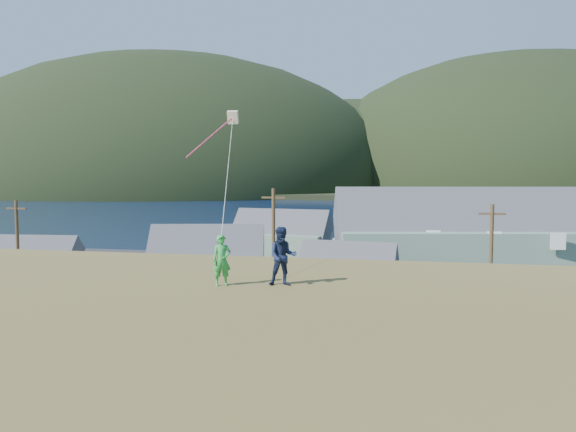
# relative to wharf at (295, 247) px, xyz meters

# --- Properties ---
(ground) EXTENTS (900.00, 900.00, 0.00)m
(ground) POSITION_rel_wharf_xyz_m (6.00, -40.00, -0.45)
(ground) COLOR #0A1638
(ground) RESTS_ON ground
(grass_strip) EXTENTS (110.00, 8.00, 0.10)m
(grass_strip) POSITION_rel_wharf_xyz_m (6.00, -42.00, -0.40)
(grass_strip) COLOR #4C3D19
(grass_strip) RESTS_ON ground
(waterfront_lot) EXTENTS (72.00, 36.00, 0.12)m
(waterfront_lot) POSITION_rel_wharf_xyz_m (6.00, -23.00, -0.39)
(waterfront_lot) COLOR #28282B
(waterfront_lot) RESTS_ON ground
(wharf) EXTENTS (26.00, 14.00, 0.90)m
(wharf) POSITION_rel_wharf_xyz_m (0.00, 0.00, 0.00)
(wharf) COLOR gray
(wharf) RESTS_ON ground
(far_shore) EXTENTS (900.00, 320.00, 2.00)m
(far_shore) POSITION_rel_wharf_xyz_m (6.00, 290.00, 0.55)
(far_shore) COLOR black
(far_shore) RESTS_ON ground
(far_hills) EXTENTS (760.00, 265.00, 143.00)m
(far_hills) POSITION_rel_wharf_xyz_m (41.59, 239.38, 1.55)
(far_hills) COLOR black
(far_hills) RESTS_ON ground
(lodge) EXTENTS (32.71, 14.50, 11.13)m
(lodge) POSITION_rel_wharf_xyz_m (23.77, -20.65, 3.84)
(lodge) COLOR gray
(lodge) RESTS_ON waterfront_lot
(shed_teal) EXTENTS (7.99, 5.89, 5.95)m
(shed_teal) POSITION_rel_wharf_xyz_m (-18.09, -30.30, 1.79)
(shed_teal) COLOR #337477
(shed_teal) RESTS_ON waterfront_lot
(shed_palegreen_near) EXTENTS (11.03, 8.18, 7.24)m
(shed_palegreen_near) POSITION_rel_wharf_xyz_m (-2.55, -28.44, 2.27)
(shed_palegreen_near) COLOR slate
(shed_palegreen_near) RESTS_ON waterfront_lot
(shed_white) EXTENTS (8.21, 5.94, 6.11)m
(shed_white) POSITION_rel_wharf_xyz_m (9.86, -30.62, 1.91)
(shed_white) COLOR white
(shed_white) RESTS_ON waterfront_lot
(shed_palegreen_far) EXTENTS (12.03, 7.85, 7.60)m
(shed_palegreen_far) POSITION_rel_wharf_xyz_m (0.39, -11.11, 2.45)
(shed_palegreen_far) COLOR slate
(shed_palegreen_far) RESTS_ON waterfront_lot
(utility_poles) EXTENTS (33.16, 0.24, 9.43)m
(utility_poles) POSITION_rel_wharf_xyz_m (4.01, -38.50, 4.09)
(utility_poles) COLOR #47331E
(utility_poles) RESTS_ON waterfront_lot
(parked_cars) EXTENTS (24.07, 11.49, 1.56)m
(parked_cars) POSITION_rel_wharf_xyz_m (-0.81, -18.98, 0.40)
(parked_cars) COLOR black
(parked_cars) RESTS_ON waterfront_lot
(kite_flyer_green) EXTENTS (0.67, 0.60, 1.55)m
(kite_flyer_green) POSITION_rel_wharf_xyz_m (8.57, -58.43, 7.53)
(kite_flyer_green) COLOR green
(kite_flyer_green) RESTS_ON hillside
(kite_flyer_navy) EXTENTS (1.00, 0.85, 1.79)m
(kite_flyer_navy) POSITION_rel_wharf_xyz_m (10.37, -58.03, 7.65)
(kite_flyer_navy) COLOR #16213E
(kite_flyer_navy) RESTS_ON hillside
(kite_rig) EXTENTS (1.61, 4.09, 9.03)m
(kite_rig) POSITION_rel_wharf_xyz_m (6.57, -51.02, 12.37)
(kite_rig) COLOR beige
(kite_rig) RESTS_ON ground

